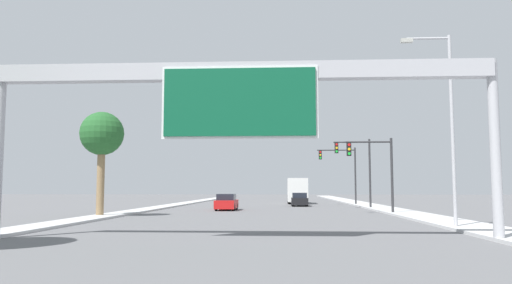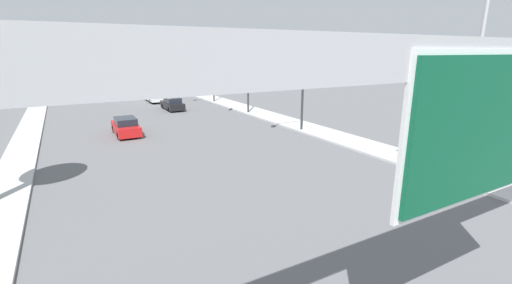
% 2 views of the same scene
% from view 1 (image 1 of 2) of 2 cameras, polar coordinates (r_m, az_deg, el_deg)
% --- Properties ---
extents(sidewalk_right, '(3.00, 120.00, 0.15)m').
position_cam_1_polar(sidewalk_right, '(62.53, 12.00, -6.94)').
color(sidewalk_right, beige).
rests_on(sidewalk_right, ground).
extents(median_strip_left, '(2.00, 120.00, 0.15)m').
position_cam_1_polar(median_strip_left, '(63.04, -8.33, -6.99)').
color(median_strip_left, beige).
rests_on(median_strip_left, ground).
extents(sign_gantry, '(20.30, 0.73, 7.09)m').
position_cam_1_polar(sign_gantry, '(20.11, -1.84, 5.71)').
color(sign_gantry, '#B2B2B7').
rests_on(sign_gantry, ground).
extents(car_near_left, '(1.78, 4.47, 1.49)m').
position_cam_1_polar(car_near_left, '(46.12, -3.38, -6.92)').
color(car_near_left, red).
rests_on(car_near_left, ground).
extents(car_mid_center, '(1.79, 4.52, 1.49)m').
position_cam_1_polar(car_mid_center, '(56.43, 4.98, -6.60)').
color(car_mid_center, black).
rests_on(car_mid_center, ground).
extents(truck_box_primary, '(2.49, 8.65, 3.24)m').
position_cam_1_polar(truck_box_primary, '(65.38, 4.73, -5.58)').
color(truck_box_primary, white).
rests_on(truck_box_primary, ground).
extents(traffic_light_near_intersection, '(3.71, 0.32, 5.97)m').
position_cam_1_polar(traffic_light_near_intersection, '(40.48, 13.62, -2.36)').
color(traffic_light_near_intersection, '#2D2D30').
rests_on(traffic_light_near_intersection, ground).
extents(traffic_light_mid_block, '(3.62, 0.32, 6.87)m').
position_cam_1_polar(traffic_light_mid_block, '(50.38, 11.69, -2.32)').
color(traffic_light_mid_block, '#2D2D30').
rests_on(traffic_light_mid_block, ground).
extents(traffic_light_far_intersection, '(4.57, 0.32, 6.82)m').
position_cam_1_polar(traffic_light_far_intersection, '(60.24, 9.98, -2.76)').
color(traffic_light_far_intersection, '#2D2D30').
rests_on(traffic_light_far_intersection, ground).
extents(palm_tree_background, '(3.10, 3.10, 7.47)m').
position_cam_1_polar(palm_tree_background, '(37.23, -17.20, 0.70)').
color(palm_tree_background, '#8C704C').
rests_on(palm_tree_background, ground).
extents(street_lamp_right, '(2.57, 0.28, 9.94)m').
position_cam_1_polar(street_lamp_right, '(27.33, 20.93, 2.91)').
color(street_lamp_right, '#B2B2B7').
rests_on(street_lamp_right, ground).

